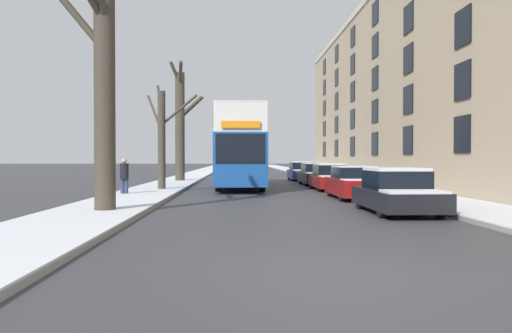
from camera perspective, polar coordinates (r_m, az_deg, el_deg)
name	(u,v)px	position (r m, az deg, el deg)	size (l,w,h in m)	color
ground_plane	(348,273)	(7.67, 10.50, -11.83)	(320.00, 320.00, 0.00)	#38383D
sidewalk_left	(202,172)	(60.47, -6.14, -0.62)	(2.94, 130.00, 0.16)	gray
sidewalk_right	(299,172)	(60.79, 4.99, -0.61)	(2.94, 130.00, 0.16)	gray
terrace_facade_right	(443,83)	(35.31, 20.63, 8.93)	(9.10, 50.38, 13.30)	tan
bare_tree_left_0	(101,73)	(15.76, -17.28, 10.16)	(2.17, 2.50, 8.79)	#423A30
bare_tree_left_1	(162,137)	(25.85, -10.70, 3.38)	(2.90, 2.27, 5.52)	#423A30
bare_tree_left_2	(181,123)	(35.65, -8.61, 4.88)	(2.33, 3.44, 8.44)	#423A30
double_decker_bus	(240,145)	(29.11, -1.84, 2.52)	(2.63, 11.76, 4.43)	#194C99
parked_car_0	(397,192)	(16.13, 15.81, -2.85)	(1.90, 4.17, 1.40)	black
parked_car_1	(355,183)	(21.51, 11.22, -1.90)	(1.85, 4.24, 1.37)	maroon
parked_car_2	(330,178)	(27.11, 8.43, -1.29)	(1.75, 4.08, 1.43)	maroon
parked_car_3	(315,175)	(32.25, 6.73, -0.94)	(1.68, 4.60, 1.41)	black
parked_car_4	(301,172)	(38.85, 5.22, -0.59)	(1.88, 4.57, 1.47)	navy
oncoming_van	(234,163)	(50.45, -2.56, 0.45)	(1.92, 5.57, 2.38)	white
pedestrian_left_sidewalk	(124,176)	(22.62, -14.82, -1.04)	(0.37, 0.37, 1.70)	navy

